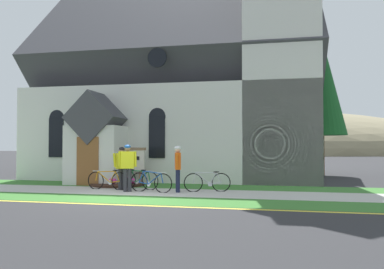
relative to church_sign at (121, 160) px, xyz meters
The scene contains 17 objects.
ground 1.99m from the church_sign, ahead, with size 140.00×140.00×0.00m, color #2B2B2D.
sidewalk_slab 2.86m from the church_sign, 58.25° to the right, with size 32.00×2.22×0.01m, color #B7B5AD.
grass_verge 4.62m from the church_sign, 71.87° to the right, with size 32.00×1.80×0.01m, color #38722D.
church_lawn 1.77m from the church_sign, ahead, with size 24.00×1.97×0.01m, color #38722D.
curb_paint_stripe 5.60m from the church_sign, 75.28° to the right, with size 28.00×0.16×0.01m, color yellow.
church_building 6.68m from the church_sign, 70.23° to the left, with size 15.04×11.57×13.06m.
church_sign is the anchor object (origin of this frame).
flower_bed 1.07m from the church_sign, 87.85° to the right, with size 2.32×2.32×0.34m.
bicycle_orange 3.22m from the church_sign, 47.77° to the right, with size 1.72×0.37×0.85m.
bicycle_yellow 2.05m from the church_sign, 83.51° to the right, with size 1.77×0.21×0.79m.
bicycle_black 2.20m from the church_sign, 48.92° to the right, with size 1.72×0.40×0.81m.
bicycle_white 4.58m from the church_sign, 23.08° to the right, with size 1.71×0.52×0.78m.
cyclist_in_white_jersey 2.02m from the church_sign, 67.19° to the right, with size 0.60×0.45×1.67m.
cyclist_in_orange_jersey 3.78m from the church_sign, 34.77° to the right, with size 0.33×0.76×1.72m.
cyclist_in_green_jersey 2.73m from the church_sign, 63.08° to the right, with size 0.68×0.34×1.77m.
roadside_conifer 12.28m from the church_sign, 36.07° to the left, with size 2.85×2.85×8.29m.
distant_hill 65.29m from the church_sign, 88.36° to the left, with size 82.92×51.46×17.30m, color #847A5B.
Camera 1 is at (4.80, -11.71, 1.79)m, focal length 35.42 mm.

